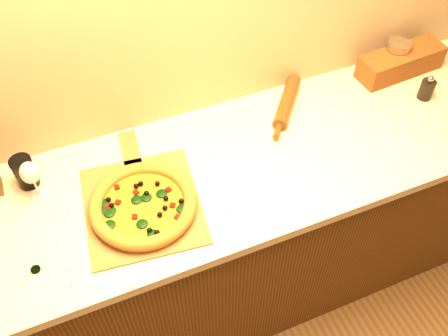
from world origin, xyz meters
TOP-DOWN VIEW (x-y plane):
  - cabinet at (0.00, 1.43)m, footprint 2.80×0.65m
  - countertop at (0.00, 1.43)m, footprint 2.84×0.68m
  - pizza_peel at (-0.27, 1.39)m, footprint 0.43×0.59m
  - pizza at (-0.27, 1.35)m, footprint 0.36×0.36m
  - bottle_cap at (-0.65, 1.26)m, footprint 0.03×0.03m
  - pepper_grinder at (0.95, 1.46)m, footprint 0.06×0.06m
  - rolling_pin at (0.40, 1.62)m, footprint 0.28×0.34m
  - coffee_canister at (0.94, 1.67)m, footprint 0.10×0.10m
  - bread_bag at (0.95, 1.64)m, footprint 0.39×0.15m
  - wine_glass at (-0.59, 1.56)m, footprint 0.06×0.06m
  - dark_jar at (-0.61, 1.62)m, footprint 0.08×0.08m

SIDE VIEW (x-z plane):
  - cabinet at x=0.00m, z-range 0.00..0.86m
  - countertop at x=0.00m, z-range 0.86..0.90m
  - bottle_cap at x=-0.65m, z-range 0.90..0.91m
  - pizza_peel at x=-0.27m, z-range 0.90..0.91m
  - rolling_pin at x=0.40m, z-range 0.90..0.96m
  - pizza at x=-0.27m, z-range 0.91..0.96m
  - pepper_grinder at x=0.95m, z-range 0.89..1.00m
  - bread_bag at x=0.95m, z-range 0.90..1.00m
  - dark_jar at x=-0.61m, z-range 0.90..1.02m
  - coffee_canister at x=0.94m, z-range 0.90..1.04m
  - wine_glass at x=-0.59m, z-range 0.93..1.09m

